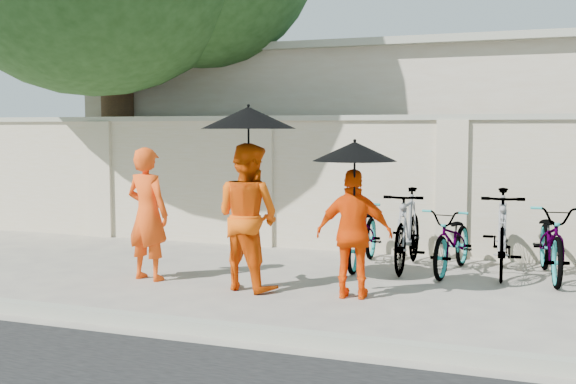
% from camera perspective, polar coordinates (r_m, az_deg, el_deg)
% --- Properties ---
extents(ground, '(80.00, 80.00, 0.00)m').
position_cam_1_polar(ground, '(8.44, -4.03, -7.82)').
color(ground, '#A8A08B').
extents(kerb, '(40.00, 0.16, 0.12)m').
position_cam_1_polar(kerb, '(6.96, -9.99, -10.15)').
color(kerb, '#9A9C89').
rests_on(kerb, ground).
extents(compound_wall, '(20.00, 0.30, 2.00)m').
position_cam_1_polar(compound_wall, '(10.98, 7.75, 0.41)').
color(compound_wall, beige).
rests_on(compound_wall, ground).
extents(building_behind, '(14.00, 6.00, 3.20)m').
position_cam_1_polar(building_behind, '(14.54, 15.02, 3.76)').
color(building_behind, beige).
rests_on(building_behind, ground).
extents(monk_left, '(0.66, 0.49, 1.65)m').
position_cam_1_polar(monk_left, '(9.09, -11.04, -1.71)').
color(monk_left, '#FE4C10').
rests_on(monk_left, ground).
extents(monk_center, '(0.98, 0.86, 1.71)m').
position_cam_1_polar(monk_center, '(8.41, -3.20, -1.95)').
color(monk_center, '#ED5308').
rests_on(monk_center, ground).
extents(parasol_center, '(1.09, 1.09, 1.16)m').
position_cam_1_polar(parasol_center, '(8.25, -3.15, 5.87)').
color(parasol_center, black).
rests_on(parasol_center, ground).
extents(monk_right, '(0.88, 0.46, 1.43)m').
position_cam_1_polar(monk_right, '(7.99, 5.25, -3.32)').
color(monk_right, '#FF4804').
rests_on(monk_right, ground).
extents(parasol_right, '(0.92, 0.92, 0.92)m').
position_cam_1_polar(parasol_right, '(7.83, 5.29, 3.21)').
color(parasol_right, black).
rests_on(parasol_right, ground).
extents(bike_0, '(0.72, 1.81, 0.93)m').
position_cam_1_polar(bike_0, '(9.87, 5.98, -3.21)').
color(bike_0, gray).
rests_on(bike_0, ground).
extents(bike_1, '(0.57, 1.82, 1.08)m').
position_cam_1_polar(bike_1, '(9.74, 9.44, -2.92)').
color(bike_1, gray).
rests_on(bike_1, ground).
extents(bike_2, '(0.75, 1.70, 0.87)m').
position_cam_1_polar(bike_2, '(9.61, 12.91, -3.73)').
color(bike_2, gray).
rests_on(bike_2, ground).
extents(bike_3, '(0.65, 1.87, 1.10)m').
position_cam_1_polar(bike_3, '(9.63, 16.56, -3.08)').
color(bike_3, gray).
rests_on(bike_3, ground).
extents(bike_4, '(0.88, 1.90, 0.96)m').
position_cam_1_polar(bike_4, '(9.60, 20.14, -3.64)').
color(bike_4, gray).
rests_on(bike_4, ground).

